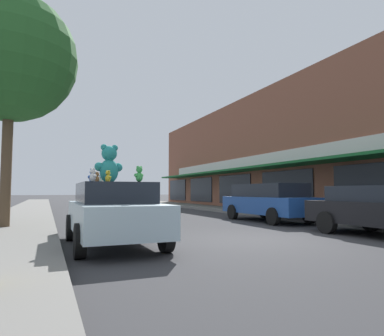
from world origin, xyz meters
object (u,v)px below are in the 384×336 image
object	(u,v)px
teddy_bear_yellow	(108,177)
teddy_bear_white	(93,175)
teddy_bear_cream	(101,179)
teddy_bear_brown	(97,177)
teddy_bear_giant	(109,164)
street_tree	(10,58)
parked_car_far_center	(268,201)
teddy_bear_blue	(93,176)
teddy_bear_green	(139,174)
plush_art_car	(113,212)

from	to	relation	value
teddy_bear_yellow	teddy_bear_white	size ratio (longest dim) A/B	0.89
teddy_bear_cream	teddy_bear_brown	bearing A→B (deg)	54.06
teddy_bear_giant	teddy_bear_yellow	world-z (taller)	teddy_bear_giant
street_tree	parked_car_far_center	bearing A→B (deg)	-0.43
teddy_bear_blue	parked_car_far_center	bearing A→B (deg)	162.83
teddy_bear_brown	teddy_bear_yellow	bearing A→B (deg)	86.10
teddy_bear_yellow	parked_car_far_center	size ratio (longest dim) A/B	0.06
teddy_bear_cream	teddy_bear_green	xyz separation A→B (m)	(0.53, -1.80, 0.06)
teddy_bear_brown	teddy_bear_white	world-z (taller)	teddy_bear_white
teddy_bear_white	parked_car_far_center	world-z (taller)	teddy_bear_white
teddy_bear_blue	parked_car_far_center	distance (m)	8.23
teddy_bear_green	street_tree	world-z (taller)	street_tree
plush_art_car	teddy_bear_yellow	bearing A→B (deg)	-117.81
teddy_bear_giant	teddy_bear_white	distance (m)	1.01
teddy_bear_brown	street_tree	bearing A→B (deg)	-122.29
teddy_bear_brown	teddy_bear_white	distance (m)	0.36
teddy_bear_brown	teddy_bear_green	size ratio (longest dim) A/B	0.69
teddy_bear_blue	teddy_bear_giant	bearing A→B (deg)	86.63
parked_car_far_center	teddy_bear_blue	bearing A→B (deg)	-156.47
plush_art_car	street_tree	bearing A→B (deg)	122.69
parked_car_far_center	teddy_bear_white	bearing A→B (deg)	-149.35
teddy_bear_blue	teddy_bear_cream	xyz separation A→B (m)	(0.22, 0.14, -0.07)
teddy_bear_giant	teddy_bear_cream	size ratio (longest dim) A/B	4.20
teddy_bear_green	teddy_bear_white	bearing A→B (deg)	-55.98
teddy_bear_yellow	teddy_bear_green	xyz separation A→B (m)	(0.55, -0.59, 0.03)
teddy_bear_white	street_tree	world-z (taller)	street_tree
teddy_bear_blue	teddy_bear_green	bearing A→B (deg)	73.45
teddy_bear_cream	street_tree	distance (m)	5.63
teddy_bear_brown	street_tree	world-z (taller)	street_tree
plush_art_car	teddy_bear_yellow	world-z (taller)	teddy_bear_yellow
parked_car_far_center	street_tree	bearing A→B (deg)	179.57
parked_car_far_center	teddy_bear_yellow	bearing A→B (deg)	-149.25
teddy_bear_white	teddy_bear_brown	bearing A→B (deg)	-43.40
teddy_bear_yellow	street_tree	distance (m)	6.38
plush_art_car	teddy_bear_brown	world-z (taller)	teddy_bear_brown
parked_car_far_center	teddy_bear_brown	bearing A→B (deg)	-150.82
teddy_bear_giant	teddy_bear_white	world-z (taller)	teddy_bear_giant
parked_car_far_center	teddy_bear_green	bearing A→B (deg)	-143.88
teddy_bear_blue	parked_car_far_center	xyz separation A→B (m)	(7.51, 3.27, -0.76)
teddy_bear_brown	parked_car_far_center	bearing A→B (deg)	149.79
teddy_bear_cream	teddy_bear_yellow	bearing A→B (deg)	65.44
teddy_bear_yellow	teddy_bear_green	bearing A→B (deg)	-160.67
street_tree	plush_art_car	bearing A→B (deg)	-57.21
teddy_bear_green	parked_car_far_center	bearing A→B (deg)	-175.74
teddy_bear_blue	teddy_bear_brown	distance (m)	0.94
teddy_bear_yellow	parked_car_far_center	world-z (taller)	teddy_bear_yellow
teddy_bear_blue	street_tree	distance (m)	5.57
teddy_bear_blue	street_tree	bearing A→B (deg)	-97.30
plush_art_car	teddy_bear_cream	world-z (taller)	teddy_bear_cream
teddy_bear_white	parked_car_far_center	bearing A→B (deg)	-81.53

